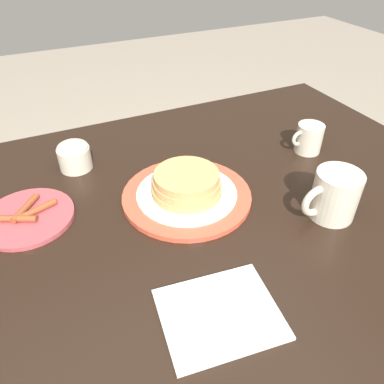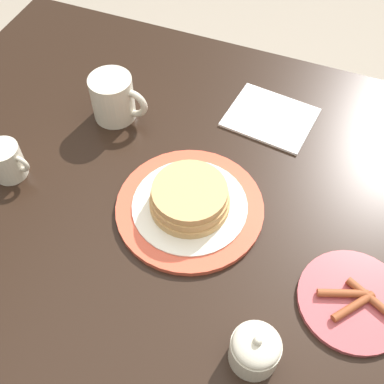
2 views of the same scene
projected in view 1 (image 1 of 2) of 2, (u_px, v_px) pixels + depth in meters
The scene contains 8 objects.
ground_plane at pixel (197, 376), 1.28m from camera, with size 8.00×8.00×0.00m, color gray.
dining_table at pixel (199, 244), 0.89m from camera, with size 1.34×0.97×0.75m.
pancake_plate at pixel (187, 190), 0.83m from camera, with size 0.29×0.29×0.07m.
side_plate_bacon at pixel (27, 217), 0.78m from camera, with size 0.19×0.19×0.02m.
coffee_mug at pixel (334, 195), 0.77m from camera, with size 0.13×0.09×0.10m.
creamer_pitcher at pixel (309, 137), 0.98m from camera, with size 0.10×0.07×0.08m.
sugar_bowl at pixel (74, 155), 0.92m from camera, with size 0.08×0.08×0.08m.
napkin at pixel (219, 314), 0.60m from camera, with size 0.20×0.18×0.01m.
Camera 1 is at (0.28, 0.57, 1.27)m, focal length 35.00 mm.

